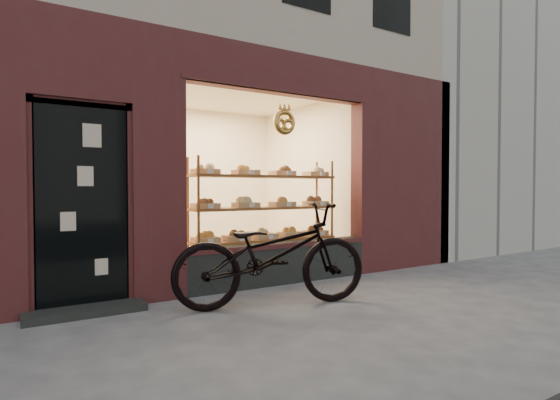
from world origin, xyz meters
TOP-DOWN VIEW (x-y plane):
  - ground at (0.00, 0.00)m, footprint 90.00×90.00m
  - neighbor_right at (9.60, 5.50)m, footprint 12.00×7.00m
  - display_shelf at (0.45, 2.55)m, footprint 2.20×0.45m
  - bicycle at (-0.23, 1.19)m, footprint 2.26×1.28m

SIDE VIEW (x-z plane):
  - ground at x=0.00m, z-range 0.00..0.00m
  - bicycle at x=-0.23m, z-range 0.00..1.13m
  - display_shelf at x=0.45m, z-range 0.00..1.70m
  - neighbor_right at x=9.60m, z-range 0.00..9.00m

